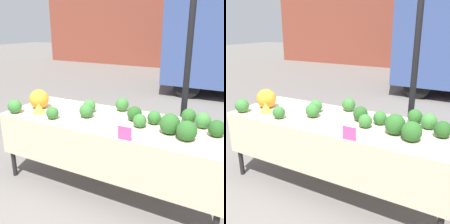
% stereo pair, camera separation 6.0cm
% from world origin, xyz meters
% --- Properties ---
extents(ground_plane, '(40.00, 40.00, 0.00)m').
position_xyz_m(ground_plane, '(0.00, 0.00, 0.00)').
color(ground_plane, slate).
extents(tent_pole, '(0.07, 0.07, 2.66)m').
position_xyz_m(tent_pole, '(0.55, 0.77, 1.33)').
color(tent_pole, black).
rests_on(tent_pole, ground_plane).
extents(market_table, '(2.35, 0.82, 0.78)m').
position_xyz_m(market_table, '(0.00, -0.06, 0.69)').
color(market_table, beige).
rests_on(market_table, ground_plane).
extents(orange_cauliflower, '(0.22, 0.22, 0.22)m').
position_xyz_m(orange_cauliflower, '(-0.92, -0.05, 0.89)').
color(orange_cauliflower, orange).
rests_on(orange_cauliflower, market_table).
extents(romanesco_head, '(0.14, 0.14, 0.11)m').
position_xyz_m(romanesco_head, '(-0.80, -0.19, 0.83)').
color(romanesco_head, '#93B238').
rests_on(romanesco_head, market_table).
extents(broccoli_head_0, '(0.13, 0.13, 0.13)m').
position_xyz_m(broccoli_head_0, '(0.33, -0.07, 0.85)').
color(broccoli_head_0, '#336B2D').
rests_on(broccoli_head_0, market_table).
extents(broccoli_head_1, '(0.17, 0.17, 0.17)m').
position_xyz_m(broccoli_head_1, '(0.79, -0.16, 0.87)').
color(broccoli_head_1, '#285B23').
rests_on(broccoli_head_1, market_table).
extents(broccoli_head_2, '(0.15, 0.15, 0.15)m').
position_xyz_m(broccoli_head_2, '(1.00, 0.04, 0.85)').
color(broccoli_head_2, '#23511E').
rests_on(broccoli_head_2, market_table).
extents(broccoli_head_3, '(0.13, 0.13, 0.13)m').
position_xyz_m(broccoli_head_3, '(-0.55, -0.27, 0.84)').
color(broccoli_head_3, '#336B2D').
rests_on(broccoli_head_3, market_table).
extents(broccoli_head_4, '(0.18, 0.18, 0.18)m').
position_xyz_m(broccoli_head_4, '(0.62, -0.09, 0.87)').
color(broccoli_head_4, '#285B23').
rests_on(broccoli_head_4, market_table).
extents(broccoli_head_5, '(0.14, 0.14, 0.14)m').
position_xyz_m(broccoli_head_5, '(-0.33, 0.09, 0.85)').
color(broccoli_head_5, '#387533').
rests_on(broccoli_head_5, market_table).
extents(broccoli_head_6, '(0.13, 0.13, 0.13)m').
position_xyz_m(broccoli_head_6, '(0.42, 0.07, 0.85)').
color(broccoli_head_6, '#2D6628').
rests_on(broccoli_head_6, market_table).
extents(broccoli_head_7, '(0.14, 0.14, 0.14)m').
position_xyz_m(broccoli_head_7, '(0.71, 0.27, 0.85)').
color(broccoli_head_7, '#285B23').
rests_on(broccoli_head_7, market_table).
extents(broccoli_head_8, '(0.15, 0.15, 0.15)m').
position_xyz_m(broccoli_head_8, '(0.22, 0.07, 0.86)').
color(broccoli_head_8, '#23511E').
rests_on(broccoli_head_8, market_table).
extents(broccoli_head_9, '(0.15, 0.15, 0.15)m').
position_xyz_m(broccoli_head_9, '(0.86, 0.19, 0.85)').
color(broccoli_head_9, '#387533').
rests_on(broccoli_head_9, market_table).
extents(broccoli_head_10, '(0.15, 0.15, 0.15)m').
position_xyz_m(broccoli_head_10, '(-0.26, -0.07, 0.85)').
color(broccoli_head_10, '#336B2D').
rests_on(broccoli_head_10, market_table).
extents(broccoli_head_11, '(0.15, 0.15, 0.15)m').
position_xyz_m(broccoli_head_11, '(-0.03, 0.31, 0.85)').
color(broccoli_head_11, '#336B2D').
rests_on(broccoli_head_11, market_table).
extents(broccoli_head_12, '(0.15, 0.15, 0.15)m').
position_xyz_m(broccoli_head_12, '(-1.04, -0.31, 0.85)').
color(broccoli_head_12, '#387533').
rests_on(broccoli_head_12, market_table).
extents(price_sign, '(0.12, 0.01, 0.12)m').
position_xyz_m(price_sign, '(0.33, -0.40, 0.84)').
color(price_sign, '#EF4793').
rests_on(price_sign, market_table).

